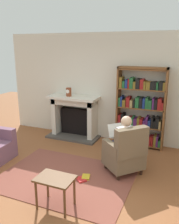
{
  "coord_description": "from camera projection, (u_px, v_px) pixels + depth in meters",
  "views": [
    {
      "loc": [
        1.94,
        -3.17,
        2.34
      ],
      "look_at": [
        0.1,
        1.2,
        1.05
      ],
      "focal_mm": 38.17,
      "sensor_mm": 36.0,
      "label": 1
    }
  ],
  "objects": [
    {
      "name": "back_wall",
      "position": [
        106.0,
        87.0,
        6.07
      ],
      "size": [
        5.6,
        0.1,
        2.7
      ],
      "primitive_type": "cube",
      "color": "silver",
      "rests_on": "ground"
    },
    {
      "name": "area_rug",
      "position": [
        66.0,
        177.0,
        4.42
      ],
      "size": [
        2.4,
        1.8,
        0.01
      ],
      "primitive_type": "cube",
      "color": "brown",
      "rests_on": "ground"
    },
    {
      "name": "bookshelf",
      "position": [
        141.0,
        109.0,
        5.64
      ],
      "size": [
        1.14,
        0.32,
        1.91
      ],
      "color": "brown",
      "rests_on": "ground"
    },
    {
      "name": "fireplace",
      "position": [
        75.0,
        115.0,
        6.34
      ],
      "size": [
        1.36,
        0.64,
        1.12
      ],
      "color": "#4C4742",
      "rests_on": "ground"
    },
    {
      "name": "side_table",
      "position": [
        55.0,
        183.0,
        3.51
      ],
      "size": [
        0.56,
        0.39,
        0.49
      ],
      "color": "brown",
      "rests_on": "ground"
    },
    {
      "name": "seated_reader",
      "position": [
        123.0,
        141.0,
        4.52
      ],
      "size": [
        0.59,
        0.58,
        1.14
      ],
      "rotation": [
        0.0,
        0.0,
        3.97
      ],
      "color": "silver",
      "rests_on": "ground"
    },
    {
      "name": "scattered_books",
      "position": [
        73.0,
        178.0,
        4.37
      ],
      "size": [
        0.66,
        0.44,
        0.03
      ],
      "color": "#267233",
      "rests_on": "area_rug"
    },
    {
      "name": "armchair_reading",
      "position": [
        126.0,
        153.0,
        4.47
      ],
      "size": [
        0.89,
        0.89,
        0.97
      ],
      "rotation": [
        0.0,
        0.0,
        3.97
      ],
      "color": "#331E14",
      "rests_on": "ground"
    },
    {
      "name": "mantel_clock",
      "position": [
        69.0,
        92.0,
        6.13
      ],
      "size": [
        0.14,
        0.14,
        0.22
      ],
      "color": "brown",
      "rests_on": "fireplace"
    },
    {
      "name": "ground",
      "position": [
        58.0,
        186.0,
        4.16
      ],
      "size": [
        14.0,
        14.0,
        0.0
      ],
      "primitive_type": "plane",
      "color": "brown"
    }
  ]
}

